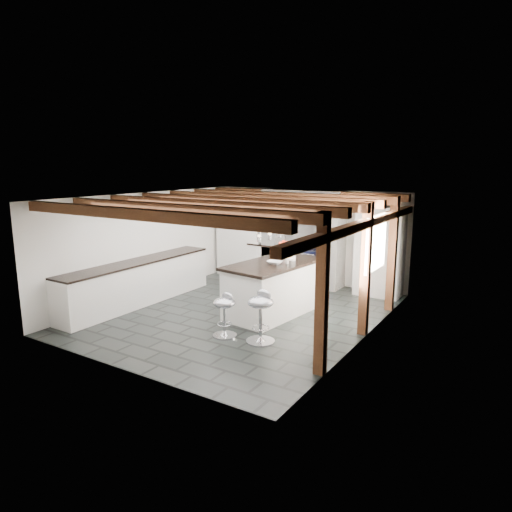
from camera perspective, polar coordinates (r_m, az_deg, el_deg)
The scene contains 6 objects.
ground at distance 9.12m, azimuth -1.88°, elevation -7.14°, with size 6.00×6.00×0.00m, color black.
room_shell at distance 10.33m, azimuth -0.34°, elevation 1.19°, with size 6.00×6.03×6.00m.
range_cooker at distance 11.24m, azimuth 5.75°, elevation -1.15°, with size 1.00×0.63×0.99m.
kitchen_island at distance 8.96m, azimuth 2.22°, elevation -3.96°, with size 1.33×2.20×1.38m.
bar_stool_near at distance 7.53m, azimuth 0.63°, elevation -6.82°, with size 0.52×0.52×0.89m.
bar_stool_far at distance 7.82m, azimuth -3.92°, elevation -6.72°, with size 0.46×0.46×0.76m.
Camera 1 is at (4.84, -7.16, 2.92)m, focal length 32.00 mm.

